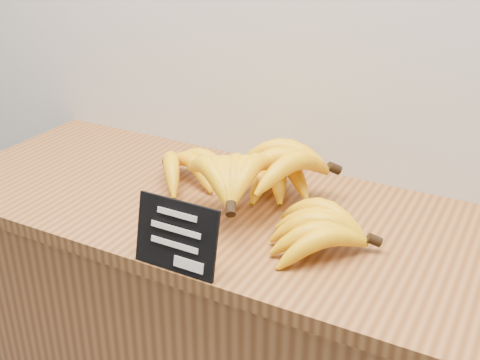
# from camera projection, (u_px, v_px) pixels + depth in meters

# --- Properties ---
(counter_top) EXTENTS (1.42, 0.54, 0.03)m
(counter_top) POSITION_uv_depth(u_px,v_px,m) (251.00, 216.00, 1.26)
(counter_top) COLOR #965E2E
(counter_top) RESTS_ON counter
(chalkboard_sign) EXTENTS (0.16, 0.04, 0.13)m
(chalkboard_sign) POSITION_uv_depth(u_px,v_px,m) (176.00, 236.00, 1.03)
(chalkboard_sign) COLOR black
(chalkboard_sign) RESTS_ON counter_top
(banana_pile) EXTENTS (0.56, 0.39, 0.13)m
(banana_pile) POSITION_uv_depth(u_px,v_px,m) (260.00, 183.00, 1.23)
(banana_pile) COLOR yellow
(banana_pile) RESTS_ON counter_top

